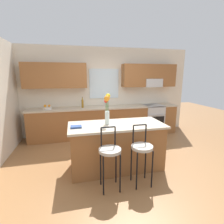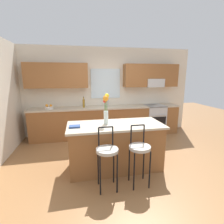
{
  "view_description": "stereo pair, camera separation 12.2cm",
  "coord_description": "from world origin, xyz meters",
  "px_view_note": "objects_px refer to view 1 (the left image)",
  "views": [
    {
      "loc": [
        -0.97,
        -3.29,
        1.86
      ],
      "look_at": [
        -0.08,
        0.55,
        1.0
      ],
      "focal_mm": 27.1,
      "sensor_mm": 36.0,
      "label": 1
    },
    {
      "loc": [
        -0.85,
        -3.31,
        1.86
      ],
      "look_at": [
        -0.08,
        0.55,
        1.0
      ],
      "focal_mm": 27.1,
      "sensor_mm": 36.0,
      "label": 2
    }
  ],
  "objects_px": {
    "bar_stool_near": "(110,153)",
    "bottle_olive_oil": "(83,103)",
    "oven_range": "(152,119)",
    "bar_stool_middle": "(142,150)",
    "flower_vase": "(107,108)",
    "kitchen_island": "(117,146)",
    "cookbook": "(76,127)",
    "fruit_bowl_oranges": "(47,108)"
  },
  "relations": [
    {
      "from": "kitchen_island",
      "to": "bar_stool_middle",
      "type": "height_order",
      "value": "bar_stool_middle"
    },
    {
      "from": "bar_stool_middle",
      "to": "flower_vase",
      "type": "height_order",
      "value": "flower_vase"
    },
    {
      "from": "oven_range",
      "to": "bar_stool_middle",
      "type": "height_order",
      "value": "bar_stool_middle"
    },
    {
      "from": "flower_vase",
      "to": "cookbook",
      "type": "relative_size",
      "value": 3.0
    },
    {
      "from": "bar_stool_middle",
      "to": "kitchen_island",
      "type": "bearing_deg",
      "value": 113.69
    },
    {
      "from": "kitchen_island",
      "to": "bar_stool_near",
      "type": "xyz_separation_m",
      "value": [
        -0.28,
        -0.63,
        0.17
      ]
    },
    {
      "from": "bar_stool_near",
      "to": "kitchen_island",
      "type": "bearing_deg",
      "value": 66.31
    },
    {
      "from": "bar_stool_near",
      "to": "bottle_olive_oil",
      "type": "height_order",
      "value": "bottle_olive_oil"
    },
    {
      "from": "kitchen_island",
      "to": "bar_stool_middle",
      "type": "distance_m",
      "value": 0.71
    },
    {
      "from": "kitchen_island",
      "to": "flower_vase",
      "type": "xyz_separation_m",
      "value": [
        -0.18,
        0.05,
        0.79
      ]
    },
    {
      "from": "oven_range",
      "to": "flower_vase",
      "type": "distance_m",
      "value": 2.74
    },
    {
      "from": "bar_stool_middle",
      "to": "fruit_bowl_oranges",
      "type": "relative_size",
      "value": 4.34
    },
    {
      "from": "oven_range",
      "to": "bottle_olive_oil",
      "type": "relative_size",
      "value": 2.87
    },
    {
      "from": "bar_stool_near",
      "to": "bottle_olive_oil",
      "type": "distance_m",
      "value": 2.58
    },
    {
      "from": "bar_stool_middle",
      "to": "bottle_olive_oil",
      "type": "relative_size",
      "value": 3.25
    },
    {
      "from": "flower_vase",
      "to": "fruit_bowl_oranges",
      "type": "xyz_separation_m",
      "value": [
        -1.35,
        1.85,
        -0.29
      ]
    },
    {
      "from": "bar_stool_middle",
      "to": "cookbook",
      "type": "xyz_separation_m",
      "value": [
        -1.06,
        0.57,
        0.3
      ]
    },
    {
      "from": "bar_stool_middle",
      "to": "fruit_bowl_oranges",
      "type": "bearing_deg",
      "value": 125.55
    },
    {
      "from": "cookbook",
      "to": "flower_vase",
      "type": "bearing_deg",
      "value": 9.58
    },
    {
      "from": "oven_range",
      "to": "flower_vase",
      "type": "height_order",
      "value": "flower_vase"
    },
    {
      "from": "oven_range",
      "to": "kitchen_island",
      "type": "xyz_separation_m",
      "value": [
        -1.71,
        -1.88,
        0.0
      ]
    },
    {
      "from": "bottle_olive_oil",
      "to": "bar_stool_near",
      "type": "bearing_deg",
      "value": -83.91
    },
    {
      "from": "cookbook",
      "to": "fruit_bowl_oranges",
      "type": "height_order",
      "value": "fruit_bowl_oranges"
    },
    {
      "from": "oven_range",
      "to": "bottle_olive_oil",
      "type": "xyz_separation_m",
      "value": [
        -2.25,
        0.02,
        0.59
      ]
    },
    {
      "from": "oven_range",
      "to": "bar_stool_middle",
      "type": "bearing_deg",
      "value": -119.75
    },
    {
      "from": "oven_range",
      "to": "flower_vase",
      "type": "relative_size",
      "value": 1.54
    },
    {
      "from": "flower_vase",
      "to": "bottle_olive_oil",
      "type": "distance_m",
      "value": 1.9
    },
    {
      "from": "oven_range",
      "to": "bar_stool_middle",
      "type": "xyz_separation_m",
      "value": [
        -1.43,
        -2.51,
        0.18
      ]
    },
    {
      "from": "flower_vase",
      "to": "kitchen_island",
      "type": "bearing_deg",
      "value": -15.51
    },
    {
      "from": "bottle_olive_oil",
      "to": "fruit_bowl_oranges",
      "type": "bearing_deg",
      "value": -180.0
    },
    {
      "from": "flower_vase",
      "to": "bottle_olive_oil",
      "type": "relative_size",
      "value": 1.87
    },
    {
      "from": "cookbook",
      "to": "oven_range",
      "type": "bearing_deg",
      "value": 37.82
    },
    {
      "from": "oven_range",
      "to": "fruit_bowl_oranges",
      "type": "height_order",
      "value": "fruit_bowl_oranges"
    },
    {
      "from": "oven_range",
      "to": "cookbook",
      "type": "bearing_deg",
      "value": -142.18
    },
    {
      "from": "bar_stool_near",
      "to": "fruit_bowl_oranges",
      "type": "xyz_separation_m",
      "value": [
        -1.26,
        2.53,
        0.33
      ]
    },
    {
      "from": "bar_stool_middle",
      "to": "flower_vase",
      "type": "relative_size",
      "value": 1.74
    },
    {
      "from": "oven_range",
      "to": "kitchen_island",
      "type": "bearing_deg",
      "value": -132.25
    },
    {
      "from": "bar_stool_middle",
      "to": "bottle_olive_oil",
      "type": "xyz_separation_m",
      "value": [
        -0.82,
        2.53,
        0.41
      ]
    },
    {
      "from": "flower_vase",
      "to": "bottle_olive_oil",
      "type": "bearing_deg",
      "value": 101.15
    },
    {
      "from": "bar_stool_near",
      "to": "flower_vase",
      "type": "height_order",
      "value": "flower_vase"
    },
    {
      "from": "oven_range",
      "to": "kitchen_island",
      "type": "relative_size",
      "value": 0.49
    },
    {
      "from": "oven_range",
      "to": "bottle_olive_oil",
      "type": "bearing_deg",
      "value": 179.37
    }
  ]
}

